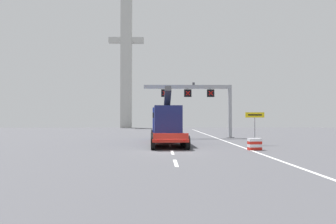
% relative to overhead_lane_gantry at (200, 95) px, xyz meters
% --- Properties ---
extents(ground, '(112.00, 112.00, 0.00)m').
position_rel_overhead_lane_gantry_xyz_m(ground, '(-4.20, -15.06, -5.32)').
color(ground, '#4C4C51').
extents(lane_markings, '(0.20, 43.72, 0.01)m').
position_rel_overhead_lane_gantry_xyz_m(lane_markings, '(-4.03, -0.50, -5.31)').
color(lane_markings, silver).
rests_on(lane_markings, ground).
extents(edge_line_right, '(0.20, 63.00, 0.01)m').
position_rel_overhead_lane_gantry_xyz_m(edge_line_right, '(2.00, -3.06, -5.32)').
color(edge_line_right, silver).
rests_on(edge_line_right, ground).
extents(overhead_lane_gantry, '(11.23, 0.90, 6.92)m').
position_rel_overhead_lane_gantry_xyz_m(overhead_lane_gantry, '(0.00, 0.00, 0.00)').
color(overhead_lane_gantry, '#9EA0A5').
rests_on(overhead_lane_gantry, ground).
extents(heavy_haul_truck_red, '(3.46, 14.14, 5.30)m').
position_rel_overhead_lane_gantry_xyz_m(heavy_haul_truck_red, '(-4.40, -6.70, -3.33)').
color(heavy_haul_truck_red, red).
rests_on(heavy_haul_truck_red, ground).
extents(exit_sign_yellow, '(1.75, 0.15, 2.99)m').
position_rel_overhead_lane_gantry_xyz_m(exit_sign_yellow, '(3.77, -9.97, -3.02)').
color(exit_sign_yellow, '#9EA0A5').
rests_on(exit_sign_yellow, ground).
extents(crash_barrier_striped, '(1.06, 0.62, 0.90)m').
position_rel_overhead_lane_gantry_xyz_m(crash_barrier_striped, '(2.35, -14.44, -4.87)').
color(crash_barrier_striped, red).
rests_on(crash_barrier_striped, ground).
extents(bridge_pylon_distant, '(9.00, 2.00, 36.49)m').
position_rel_overhead_lane_gantry_xyz_m(bridge_pylon_distant, '(-13.94, 40.08, 13.32)').
color(bridge_pylon_distant, '#B7B7B2').
rests_on(bridge_pylon_distant, ground).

